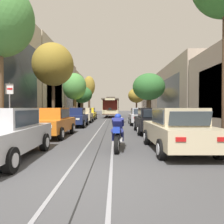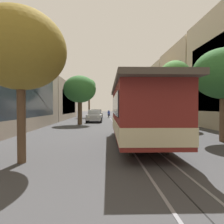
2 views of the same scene
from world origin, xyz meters
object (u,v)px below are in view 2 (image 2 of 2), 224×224
Objects in this scene: pedestrian_on_left_pavement at (164,115)px; parked_car_black_second_right at (96,114)px; parked_car_silver_mid_right at (94,116)px; cable_car_trolley at (139,112)px; street_tree_kerb_left_near at (138,88)px; fire_hydrant at (88,117)px; parked_car_orange_second_left at (130,114)px; parked_car_navy_mid_left at (135,115)px; street_tree_kerb_right_near at (89,86)px; motorcycle_with_rider at (109,114)px; street_tree_kerb_left_mid at (175,81)px; parked_car_beige_fourth_left at (143,117)px; parked_car_beige_near_right at (97,113)px; street_tree_kerb_right_second at (80,90)px; parked_car_yellow_fifth_left at (157,120)px; street_tree_kerb_left_second at (152,82)px; street_tree_kerb_right_mid at (21,50)px; parked_car_silver_near_left at (126,113)px; street_sign_post at (136,108)px.

parked_car_black_second_right is at bearing -51.45° from pedestrian_on_left_pavement.
cable_car_trolley reaches higher than parked_car_silver_mid_right.
fire_hydrant is (8.82, 4.16, -5.08)m from street_tree_kerb_left_near.
parked_car_navy_mid_left is (0.13, 6.14, 0.00)m from parked_car_orange_second_left.
street_tree_kerb_right_near reaches higher than street_tree_kerb_left_near.
motorcycle_with_rider is (-2.19, -5.39, -0.15)m from parked_car_black_second_right.
street_tree_kerb_left_mid reaches higher than motorcycle_with_rider.
parked_car_beige_fourth_left is at bearing 82.34° from street_tree_kerb_left_near.
street_tree_kerb_right_near is at bearing -87.33° from fire_hydrant.
street_tree_kerb_left_mid reaches higher than parked_car_silver_mid_right.
parked_car_beige_near_right is at bearing -33.66° from parked_car_orange_second_left.
fire_hydrant is at bearing -46.33° from pedestrian_on_left_pavement.
street_tree_kerb_right_second is (7.16, 0.58, 3.06)m from parked_car_beige_fourth_left.
street_tree_kerb_left_second reaches higher than parked_car_yellow_fifth_left.
parked_car_silver_mid_right is at bearing -94.93° from street_tree_kerb_right_mid.
street_tree_kerb_left_mid reaches higher than parked_car_silver_near_left.
street_tree_kerb_right_second is at bearing -90.65° from street_tree_kerb_right_mid.
street_tree_kerb_left_mid is 1.13× the size of street_tree_kerb_right_second.
cable_car_trolley is at bearing 100.53° from parked_car_silver_mid_right.
parked_car_silver_mid_right is 16.08m from cable_car_trolley.
street_tree_kerb_right_second is at bearing 0.66° from pedestrian_on_left_pavement.
parked_car_silver_near_left is 14.53m from parked_car_silver_mid_right.
street_tree_kerb_right_near reaches higher than pedestrian_on_left_pavement.
parked_car_silver_mid_right is at bearing 54.38° from parked_car_orange_second_left.
parked_car_black_second_right is 1.58× the size of street_sign_post.
parked_car_navy_mid_left is 0.60× the size of street_tree_kerb_left_second.
street_tree_kerb_left_near is at bearing 167.19° from parked_car_beige_near_right.
parked_car_navy_mid_left is (0.06, 11.37, 0.00)m from parked_car_silver_near_left.
parked_car_navy_mid_left is 1.00× the size of parked_car_silver_mid_right.
parked_car_beige_near_right is 1.00× the size of parked_car_silver_mid_right.
street_tree_kerb_left_near is at bearing -126.24° from parked_car_silver_mid_right.
street_tree_kerb_left_near is 1.41× the size of street_tree_kerb_right_mid.
street_tree_kerb_left_second is 0.80× the size of cable_car_trolley.
street_tree_kerb_left_second is (-7.79, 5.41, 4.60)m from parked_car_black_second_right.
street_tree_kerb_left_second reaches higher than cable_car_trolley.
pedestrian_on_left_pavement is at bearing 155.60° from parked_car_silver_mid_right.
parked_car_beige_near_right is at bearing -84.02° from cable_car_trolley.
parked_car_orange_second_left and parked_car_silver_mid_right have the same top height.
street_tree_kerb_left_second is at bearing 105.54° from parked_car_orange_second_left.
parked_car_navy_mid_left is 9.64m from street_tree_kerb_right_second.
parked_car_navy_mid_left and parked_car_black_second_right have the same top height.
parked_car_orange_second_left is at bearing 146.34° from parked_car_beige_near_right.
street_tree_kerb_right_near is at bearing -54.94° from parked_car_navy_mid_left.
parked_car_silver_near_left is 0.60× the size of street_tree_kerb_left_second.
parked_car_beige_fourth_left is 0.61× the size of street_tree_kerb_left_near.
parked_car_black_second_right is 10.70m from street_tree_kerb_right_second.
street_tree_kerb_left_mid is at bearing -158.84° from parked_car_yellow_fifth_left.
street_tree_kerb_left_second reaches higher than parked_car_silver_near_left.
street_tree_kerb_right_second is 1.95× the size of street_sign_post.
parked_car_navy_mid_left is 1.00× the size of parked_car_beige_fourth_left.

